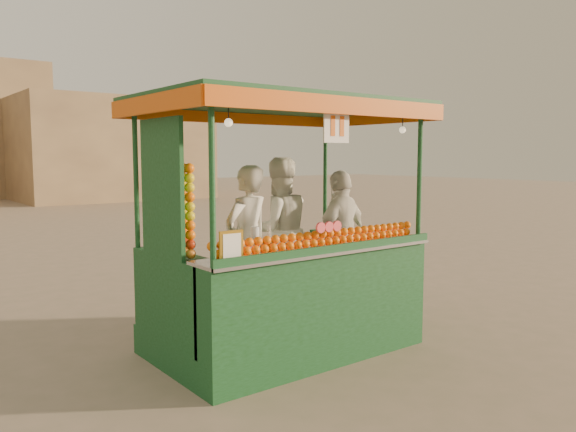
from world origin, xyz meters
TOP-DOWN VIEW (x-y plane):
  - ground at (0.00, 0.00)m, footprint 90.00×90.00m
  - building_right at (7.00, 24.00)m, footprint 9.00×6.00m
  - juice_cart at (-0.02, 0.07)m, footprint 3.04×1.97m
  - vendor_left at (-0.21, 0.51)m, footprint 0.72×0.56m
  - vendor_middle at (0.46, 0.82)m, footprint 1.01×0.87m
  - vendor_right at (1.07, 0.34)m, footprint 1.04×0.62m

SIDE VIEW (x-z plane):
  - ground at x=0.00m, z-range 0.00..0.00m
  - juice_cart at x=-0.02m, z-range -0.49..2.28m
  - vendor_right at x=1.07m, z-range 0.32..1.98m
  - vendor_left at x=-0.21m, z-range 0.32..2.06m
  - vendor_middle at x=0.46m, z-range 0.32..2.14m
  - building_right at x=7.00m, z-range 0.00..5.00m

